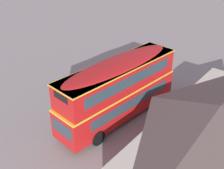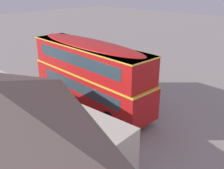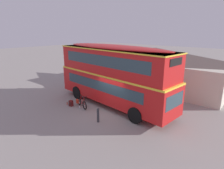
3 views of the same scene
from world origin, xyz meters
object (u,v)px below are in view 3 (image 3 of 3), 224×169
at_px(double_decker_bus, 113,73).
at_px(touring_bicycle, 81,103).
at_px(backpack_on_ground, 71,103).
at_px(water_bottle_clear_plastic, 79,107).
at_px(water_bottle_red_squeeze, 67,103).
at_px(kerb_bollard, 98,115).

height_order(double_decker_bus, touring_bicycle, double_decker_bus).
height_order(backpack_on_ground, water_bottle_clear_plastic, backpack_on_ground).
relative_size(water_bottle_red_squeeze, kerb_bollard, 0.23).
bearing_deg(touring_bicycle, backpack_on_ground, -151.59).
xyz_separation_m(backpack_on_ground, water_bottle_clear_plastic, (0.87, 0.15, -0.15)).
height_order(touring_bicycle, water_bottle_red_squeeze, touring_bicycle).
relative_size(double_decker_bus, touring_bicycle, 6.27).
relative_size(water_bottle_clear_plastic, kerb_bollard, 0.24).
height_order(touring_bicycle, water_bottle_clear_plastic, touring_bicycle).
bearing_deg(water_bottle_clear_plastic, water_bottle_red_squeeze, -172.24).
height_order(touring_bicycle, kerb_bollard, touring_bicycle).
bearing_deg(kerb_bollard, water_bottle_red_squeeze, 174.11).
xyz_separation_m(double_decker_bus, water_bottle_red_squeeze, (-2.80, -2.47, -2.54)).
distance_m(touring_bicycle, water_bottle_clear_plastic, 0.38).
bearing_deg(water_bottle_clear_plastic, backpack_on_ground, -169.92).
height_order(double_decker_bus, kerb_bollard, double_decker_bus).
bearing_deg(water_bottle_red_squeeze, backpack_on_ground, 3.66).
relative_size(backpack_on_ground, kerb_bollard, 0.52).
bearing_deg(double_decker_bus, kerb_bollard, -66.28).
bearing_deg(double_decker_bus, water_bottle_red_squeeze, -138.50).
xyz_separation_m(touring_bicycle, backpack_on_ground, (-0.77, -0.42, -0.11)).
bearing_deg(water_bottle_clear_plastic, double_decker_bus, 57.91).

